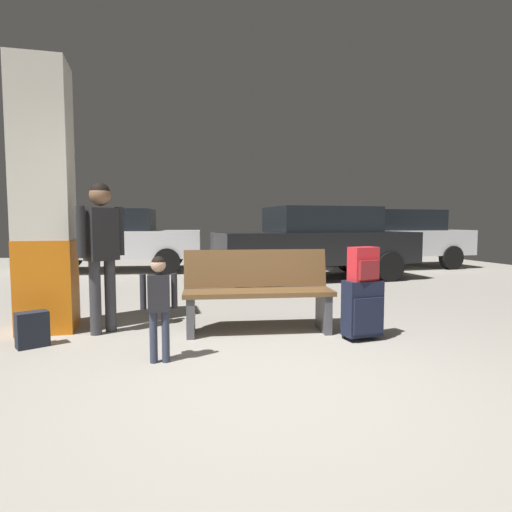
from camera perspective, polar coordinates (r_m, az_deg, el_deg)
The scene contains 11 objects.
ground_plane at distance 7.02m, azimuth -6.92°, elevation -5.68°, with size 18.00×18.00×0.10m, color gray.
structural_pillar at distance 5.17m, azimuth -26.53°, elevation 6.80°, with size 0.57×0.57×2.90m.
bench at distance 4.64m, azimuth 0.22°, elevation -4.75°, with size 1.66×0.74×0.89m.
suitcase at distance 4.46m, azimuth 14.12°, elevation -6.85°, with size 0.40×0.26×0.60m.
backpack_bright at distance 4.40m, azimuth 14.24°, elevation -1.08°, with size 0.30×0.23×0.34m.
child at distance 3.69m, azimuth -12.92°, elevation -5.44°, with size 0.31×0.19×0.91m.
adult at distance 4.80m, azimuth -20.04°, elevation 1.90°, with size 0.45×0.37×1.61m.
backpack_dark_floor at distance 4.64m, azimuth -27.83°, elevation -8.73°, with size 0.32×0.28×0.34m.
parked_car_far at distance 10.91m, azimuth -18.56°, elevation 2.27°, with size 4.28×2.20×1.51m.
parked_car_near at distance 9.04m, azimuth 7.97°, elevation 2.05°, with size 4.16×1.91×1.51m.
parked_car_side at distance 11.71m, azimuth 17.56°, elevation 2.43°, with size 4.15×1.90×1.51m.
Camera 1 is at (-0.89, -2.85, 1.19)m, focal length 29.82 mm.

